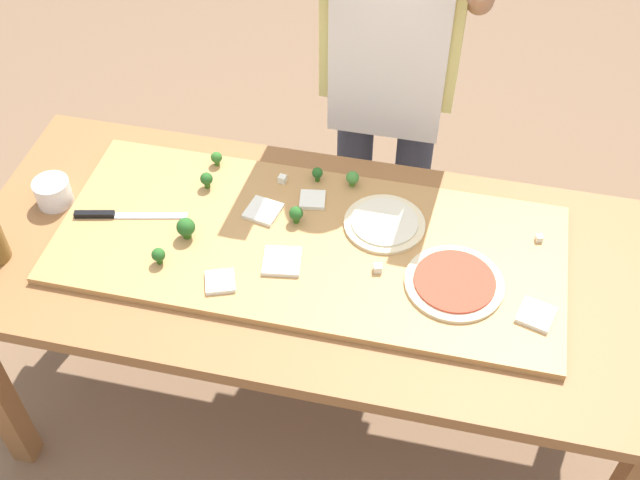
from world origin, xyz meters
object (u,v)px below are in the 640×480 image
object	(u,v)px
cheese_crumble_b	(282,179)
pizza_slice_far_left	(220,282)
pizza_slice_near_right	(312,200)
pizza_slice_center	(263,211)
broccoli_floret_front_left	(186,227)
prep_table	(312,279)
cheese_crumble_c	(539,238)
broccoli_floret_back_mid	(217,158)
broccoli_floret_back_right	(296,214)
pizza_slice_near_left	(536,315)
broccoli_floret_front_mid	(353,178)
broccoli_floret_center_right	(158,255)
flour_cup	(53,193)
broccoli_floret_front_right	(207,179)
cook_center	(391,60)
pizza_whole_cheese_artichoke	(385,223)
pizza_slice_far_right	(282,261)
cheese_crumble_a	(378,268)
pizza_whole_tomato_red	(454,282)
chefs_knife	(115,215)
broccoli_floret_back_left	(317,173)

from	to	relation	value
cheese_crumble_b	pizza_slice_far_left	bearing A→B (deg)	-98.45
pizza_slice_near_right	pizza_slice_center	size ratio (longest dim) A/B	0.79
pizza_slice_near_right	broccoli_floret_front_left	size ratio (longest dim) A/B	1.12
prep_table	cheese_crumble_c	distance (m)	0.62
broccoli_floret_back_mid	broccoli_floret_back_right	distance (m)	0.33
pizza_slice_near_left	broccoli_floret_front_mid	size ratio (longest dim) A/B	1.71
broccoli_floret_center_right	cheese_crumble_c	xyz separation A→B (m)	(0.96, 0.29, -0.02)
flour_cup	broccoli_floret_front_right	bearing A→B (deg)	17.85
pizza_slice_far_left	broccoli_floret_front_mid	xyz separation A→B (m)	(0.26, 0.43, 0.02)
cook_center	pizza_slice_near_left	bearing A→B (deg)	-56.09
pizza_whole_cheese_artichoke	cook_center	world-z (taller)	cook_center
pizza_slice_far_left	broccoli_floret_back_right	world-z (taller)	broccoli_floret_back_right
pizza_slice_far_right	broccoli_floret_front_mid	xyz separation A→B (m)	(0.12, 0.33, 0.02)
broccoli_floret_back_right	pizza_slice_center	bearing A→B (deg)	171.44
broccoli_floret_center_right	cheese_crumble_a	world-z (taller)	broccoli_floret_center_right
pizza_whole_tomato_red	broccoli_floret_front_mid	xyz separation A→B (m)	(-0.32, 0.31, 0.02)
chefs_knife	broccoli_floret_front_left	distance (m)	0.22
broccoli_floret_center_right	flour_cup	size ratio (longest dim) A/B	0.48
pizza_whole_tomato_red	pizza_slice_near_left	world-z (taller)	pizza_whole_tomato_red
broccoli_floret_front_mid	pizza_whole_cheese_artichoke	bearing A→B (deg)	-49.86
prep_table	pizza_whole_cheese_artichoke	bearing A→B (deg)	37.82
broccoli_floret_front_mid	cook_center	distance (m)	0.40
pizza_slice_near_right	broccoli_floret_center_right	bearing A→B (deg)	-137.41
pizza_slice_far_left	broccoli_floret_front_left	world-z (taller)	broccoli_floret_front_left
pizza_slice_far_right	broccoli_floret_back_right	world-z (taller)	broccoli_floret_back_right
cook_center	chefs_knife	bearing A→B (deg)	-136.28
pizza_slice_far_left	flour_cup	xyz separation A→B (m)	(-0.55, 0.20, 0.01)
broccoli_floret_back_mid	cheese_crumble_a	distance (m)	0.61
broccoli_floret_back_mid	broccoli_floret_front_right	distance (m)	0.10
pizza_whole_cheese_artichoke	pizza_slice_near_left	bearing A→B (deg)	-28.79
pizza_slice_far_left	broccoli_floret_back_mid	distance (m)	0.46
broccoli_floret_back_left	cheese_crumble_a	bearing A→B (deg)	-52.94
broccoli_floret_front_mid	flour_cup	distance (m)	0.84
pizza_whole_cheese_artichoke	chefs_knife	bearing A→B (deg)	-169.99
broccoli_floret_front_mid	broccoli_floret_front_right	xyz separation A→B (m)	(-0.40, -0.10, 0.00)
cheese_crumble_a	flour_cup	bearing A→B (deg)	175.47
pizza_slice_center	broccoli_floret_back_mid	distance (m)	0.25
cheese_crumble_c	broccoli_floret_front_left	bearing A→B (deg)	-168.25
cheese_crumble_a	broccoli_floret_front_left	bearing A→B (deg)	179.09
pizza_slice_near_right	broccoli_floret_back_left	distance (m)	0.09
broccoli_floret_front_left	cheese_crumble_a	bearing A→B (deg)	-0.91
prep_table	chefs_knife	xyz separation A→B (m)	(-0.56, 0.01, 0.12)
pizza_whole_cheese_artichoke	pizza_slice_center	world-z (taller)	pizza_whole_cheese_artichoke
broccoli_floret_front_mid	broccoli_floret_front_right	distance (m)	0.41
chefs_knife	cheese_crumble_a	bearing A→B (deg)	-2.91
broccoli_floret_center_right	pizza_slice_far_right	bearing A→B (deg)	12.38
pizza_slice_near_left	chefs_knife	bearing A→B (deg)	175.07
pizza_whole_cheese_artichoke	pizza_slice_near_right	world-z (taller)	pizza_whole_cheese_artichoke
pizza_slice_far_right	flour_cup	bearing A→B (deg)	171.65
pizza_slice_near_right	pizza_slice_center	xyz separation A→B (m)	(-0.12, -0.07, 0.00)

